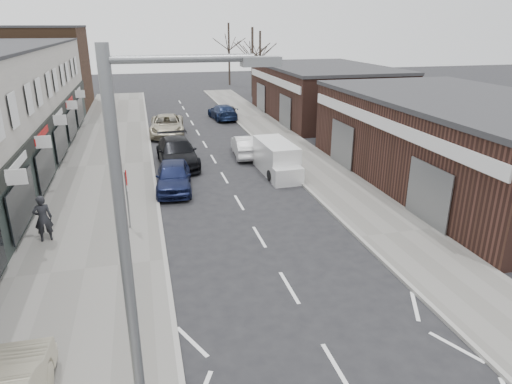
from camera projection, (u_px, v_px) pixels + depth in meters
pavement_left at (106, 166)px, 28.31m from camera, size 5.50×64.00×0.12m
pavement_right at (297, 152)px, 31.17m from camera, size 3.50×64.00×0.12m
brick_block_far at (45, 69)px, 46.32m from camera, size 8.00×10.00×8.00m
right_unit_near at (464, 143)px, 24.68m from camera, size 10.00×18.00×4.50m
right_unit_far at (324, 93)px, 42.88m from camera, size 10.00×16.00×4.50m
tree_far_a at (253, 97)px, 55.59m from camera, size 3.60×3.60×8.00m
tree_far_b at (260, 89)px, 61.62m from camera, size 3.60×3.60×7.50m
tree_far_c at (230, 85)px, 66.39m from camera, size 3.60×3.60×8.50m
street_lamp at (143, 300)px, 6.50m from camera, size 2.23×0.22×8.00m
warning_sign at (127, 182)px, 18.83m from camera, size 0.12×0.80×2.70m
white_van at (277, 159)px, 26.75m from camera, size 1.81×4.83×1.86m
pedestrian at (43, 218)px, 18.06m from camera, size 0.78×0.59×1.92m
parked_car_left_a at (174, 176)px, 24.05m from camera, size 2.20×4.63×1.53m
parked_car_left_b at (177, 152)px, 28.32m from camera, size 2.48×5.73×1.64m
parked_car_left_c at (167, 125)px, 36.07m from camera, size 3.02×5.80×1.56m
parked_car_right_a at (245, 146)px, 30.31m from camera, size 1.82×4.33×1.39m
parked_car_right_b at (228, 112)px, 42.20m from camera, size 1.92×3.97×1.31m
parked_car_right_c at (222, 112)px, 42.17m from camera, size 2.35×4.88×1.37m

